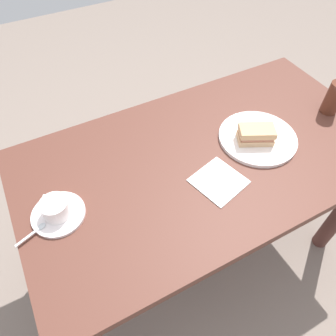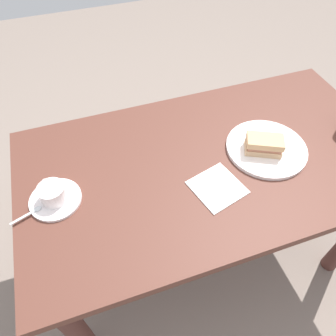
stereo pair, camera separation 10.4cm
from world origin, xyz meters
name	(u,v)px [view 1 (the left image)]	position (x,y,z in m)	size (l,w,h in m)	color
ground_plane	(195,245)	(0.00, 0.00, 0.00)	(6.00, 6.00, 0.00)	slate
dining_table	(205,175)	(0.00, 0.00, 0.59)	(1.33, 0.73, 0.70)	#552E24
sandwich_plate	(258,138)	(-0.20, 0.02, 0.71)	(0.28, 0.28, 0.01)	white
sandwich_front	(256,135)	(-0.18, 0.03, 0.75)	(0.14, 0.12, 0.06)	tan
coffee_saucer	(59,215)	(0.53, 0.00, 0.71)	(0.16, 0.16, 0.01)	white
coffee_cup	(55,209)	(0.53, 0.00, 0.74)	(0.08, 0.11, 0.06)	white
spoon	(36,231)	(0.60, 0.03, 0.72)	(0.10, 0.04, 0.01)	silver
napkin	(219,181)	(0.03, 0.12, 0.71)	(0.15, 0.15, 0.00)	white
drinking_glass	(334,98)	(-0.55, 0.02, 0.77)	(0.06, 0.06, 0.13)	#582C1E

